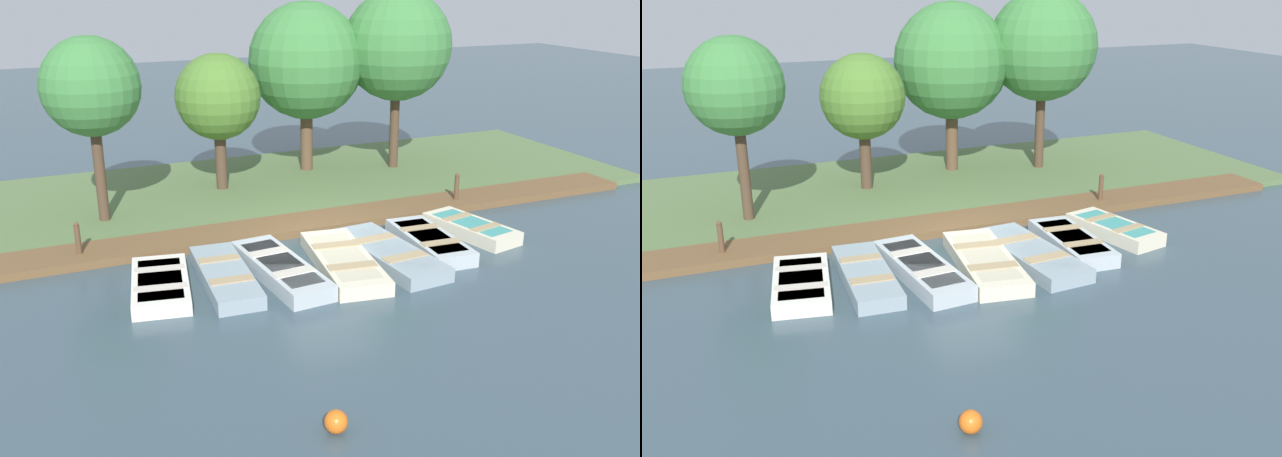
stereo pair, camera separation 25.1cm
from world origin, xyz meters
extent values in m
plane|color=#384C56|center=(0.00, 0.00, 0.00)|extent=(80.00, 80.00, 0.00)
cube|color=#567042|center=(-5.00, 0.00, 0.08)|extent=(8.00, 24.00, 0.17)
cube|color=brown|center=(-1.43, 0.00, 0.10)|extent=(1.40, 20.85, 0.20)
cube|color=silver|center=(1.13, -4.56, 0.16)|extent=(2.88, 1.67, 0.32)
cube|color=#6B7F51|center=(1.13, -4.56, 0.30)|extent=(2.35, 1.32, 0.03)
cube|color=beige|center=(1.64, -4.65, 0.33)|extent=(0.46, 1.14, 0.03)
cube|color=beige|center=(0.62, -4.47, 0.33)|extent=(0.46, 1.14, 0.03)
cube|color=#8C9EA8|center=(1.25, -3.13, 0.16)|extent=(3.35, 1.24, 0.33)
cube|color=teal|center=(1.25, -3.13, 0.31)|extent=(2.75, 0.97, 0.03)
cube|color=tan|center=(1.88, -3.17, 0.34)|extent=(0.39, 0.96, 0.03)
cube|color=tan|center=(0.63, -3.09, 0.34)|extent=(0.39, 0.96, 0.03)
cube|color=#B2BCC1|center=(1.45, -1.88, 0.19)|extent=(3.56, 1.30, 0.37)
cube|color=#6B7F51|center=(1.45, -1.88, 0.36)|extent=(2.91, 1.03, 0.03)
cube|color=beige|center=(2.11, -1.83, 0.38)|extent=(0.42, 0.98, 0.03)
cube|color=beige|center=(0.79, -1.93, 0.38)|extent=(0.42, 0.98, 0.03)
cube|color=beige|center=(1.58, -0.35, 0.17)|extent=(3.69, 1.74, 0.33)
cube|color=beige|center=(1.58, -0.35, 0.32)|extent=(3.02, 1.38, 0.03)
cube|color=tan|center=(2.24, -0.45, 0.35)|extent=(0.52, 1.17, 0.03)
cube|color=tan|center=(0.91, -0.25, 0.35)|extent=(0.52, 1.17, 0.03)
cube|color=#8C9EA8|center=(1.57, 0.87, 0.17)|extent=(3.63, 1.46, 0.33)
cube|color=#994C33|center=(1.57, 0.87, 0.32)|extent=(2.97, 1.15, 0.03)
cube|color=tan|center=(2.24, 0.92, 0.35)|extent=(0.44, 1.13, 0.03)
cube|color=tan|center=(0.90, 0.82, 0.35)|extent=(0.44, 1.13, 0.03)
cube|color=#B2BCC1|center=(1.29, 2.17, 0.18)|extent=(3.01, 1.27, 0.36)
cube|color=#994C33|center=(1.29, 2.17, 0.35)|extent=(2.47, 1.00, 0.03)
cube|color=tan|center=(1.85, 2.13, 0.37)|extent=(0.36, 1.01, 0.03)
cube|color=tan|center=(0.73, 2.21, 0.37)|extent=(0.36, 1.01, 0.03)
cube|color=beige|center=(0.88, 3.71, 0.17)|extent=(2.80, 1.56, 0.35)
cube|color=teal|center=(0.88, 3.71, 0.34)|extent=(2.28, 1.24, 0.03)
cube|color=tan|center=(1.37, 3.81, 0.36)|extent=(0.45, 0.99, 0.03)
cube|color=tan|center=(0.39, 3.61, 0.36)|extent=(0.45, 0.99, 0.03)
cylinder|color=brown|center=(-1.37, -5.98, 0.46)|extent=(0.13, 0.13, 0.92)
sphere|color=brown|center=(-1.37, -5.98, 0.94)|extent=(0.12, 0.12, 0.12)
cylinder|color=brown|center=(-1.37, 4.74, 0.46)|extent=(0.13, 0.13, 0.92)
sphere|color=brown|center=(-1.37, 4.74, 0.94)|extent=(0.12, 0.12, 0.12)
sphere|color=orange|center=(7.23, -3.16, 0.18)|extent=(0.37, 0.37, 0.37)
cylinder|color=#4C3828|center=(-3.76, -5.06, 1.54)|extent=(0.29, 0.29, 3.09)
sphere|color=#3D7F3D|center=(-3.76, -5.06, 3.79)|extent=(2.57, 2.57, 2.57)
cylinder|color=#4C3828|center=(-5.37, -1.26, 1.16)|extent=(0.35, 0.35, 2.32)
sphere|color=#4C7A2D|center=(-5.37, -1.26, 3.03)|extent=(2.58, 2.58, 2.58)
cylinder|color=brown|center=(-6.40, 2.03, 1.39)|extent=(0.41, 0.41, 2.78)
sphere|color=#3D7F3D|center=(-6.40, 2.03, 3.82)|extent=(3.78, 3.78, 3.78)
cylinder|color=#4C3828|center=(-5.52, 4.92, 1.64)|extent=(0.32, 0.32, 3.28)
sphere|color=#3D7F3D|center=(-5.52, 4.92, 4.26)|extent=(3.59, 3.59, 3.59)
camera|label=1|loc=(15.49, -7.04, 6.64)|focal=40.00mm
camera|label=2|loc=(15.59, -6.81, 6.64)|focal=40.00mm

